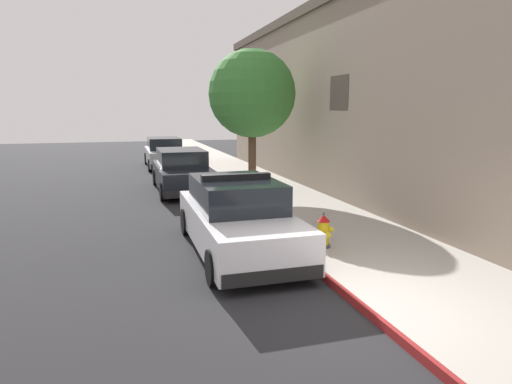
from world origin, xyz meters
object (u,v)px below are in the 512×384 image
at_px(parked_car_silver_ahead, 182,171).
at_px(fire_hydrant, 323,231).
at_px(police_cruiser, 237,218).
at_px(parked_car_dark_far, 164,153).
at_px(street_tree, 252,94).

xyz_separation_m(parked_car_silver_ahead, fire_hydrant, (1.89, -8.40, -0.25)).
relative_size(police_cruiser, parked_car_silver_ahead, 1.00).
relative_size(parked_car_dark_far, fire_hydrant, 6.37).
bearing_deg(police_cruiser, parked_car_dark_far, 90.49).
bearing_deg(fire_hydrant, police_cruiser, 159.01).
distance_m(fire_hydrant, street_tree, 7.56).
height_order(parked_car_dark_far, fire_hydrant, parked_car_dark_far).
relative_size(police_cruiser, street_tree, 0.98).
height_order(police_cruiser, fire_hydrant, police_cruiser).
relative_size(parked_car_silver_ahead, street_tree, 0.98).
bearing_deg(parked_car_dark_far, street_tree, -75.94).
height_order(police_cruiser, parked_car_silver_ahead, police_cruiser).
bearing_deg(police_cruiser, parked_car_silver_ahead, 91.28).
bearing_deg(parked_car_silver_ahead, parked_car_dark_far, 89.69).
distance_m(police_cruiser, fire_hydrant, 1.85).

